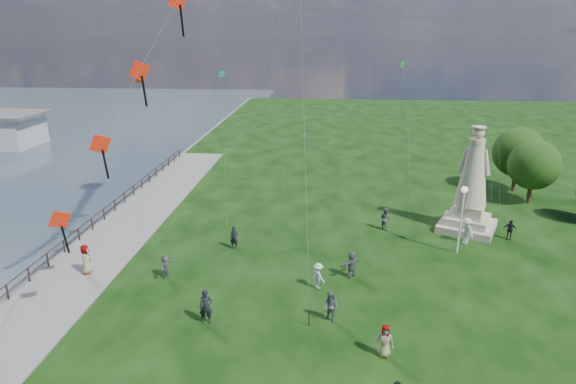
# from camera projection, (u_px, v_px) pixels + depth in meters

# --- Properties ---
(waterfront) EXTENTS (200.00, 200.00, 1.51)m
(waterfront) POSITION_uv_depth(u_px,v_px,m) (73.00, 262.00, 31.48)
(waterfront) COLOR #303D48
(waterfront) RESTS_ON ground
(statue) EXTENTS (5.13, 5.13, 7.88)m
(statue) POSITION_uv_depth(u_px,v_px,m) (471.00, 192.00, 35.55)
(statue) COLOR tan
(statue) RESTS_ON ground
(lamppost) EXTENTS (0.44, 0.44, 4.74)m
(lamppost) POSITION_uv_depth(u_px,v_px,m) (463.00, 206.00, 31.53)
(lamppost) COLOR silver
(lamppost) RESTS_ON ground
(tree_row) EXTENTS (7.15, 11.46, 6.02)m
(tree_row) POSITION_uv_depth(u_px,v_px,m) (534.00, 162.00, 41.95)
(tree_row) COLOR #382314
(tree_row) RESTS_ON ground
(person_0) EXTENTS (0.77, 0.59, 1.88)m
(person_0) POSITION_uv_depth(u_px,v_px,m) (206.00, 307.00, 24.50)
(person_0) COLOR black
(person_0) RESTS_ON ground
(person_1) EXTENTS (0.98, 0.90, 1.72)m
(person_1) POSITION_uv_depth(u_px,v_px,m) (331.00, 307.00, 24.64)
(person_1) COLOR #595960
(person_1) RESTS_ON ground
(person_2) EXTENTS (1.07, 1.12, 1.58)m
(person_2) POSITION_uv_depth(u_px,v_px,m) (318.00, 276.00, 27.91)
(person_2) COLOR silver
(person_2) RESTS_ON ground
(person_4) EXTENTS (0.82, 0.52, 1.63)m
(person_4) POSITION_uv_depth(u_px,v_px,m) (385.00, 341.00, 22.00)
(person_4) COLOR #595960
(person_4) RESTS_ON ground
(person_5) EXTENTS (0.80, 1.46, 1.49)m
(person_5) POSITION_uv_depth(u_px,v_px,m) (165.00, 266.00, 29.18)
(person_5) COLOR #595960
(person_5) RESTS_ON ground
(person_6) EXTENTS (0.67, 0.51, 1.67)m
(person_6) POSITION_uv_depth(u_px,v_px,m) (234.00, 238.00, 32.99)
(person_6) COLOR black
(person_6) RESTS_ON ground
(person_7) EXTENTS (0.94, 0.96, 1.71)m
(person_7) POSITION_uv_depth(u_px,v_px,m) (385.00, 219.00, 36.29)
(person_7) COLOR #595960
(person_7) RESTS_ON ground
(person_8) EXTENTS (1.22, 1.35, 1.88)m
(person_8) POSITION_uv_depth(u_px,v_px,m) (466.00, 231.00, 33.84)
(person_8) COLOR silver
(person_8) RESTS_ON ground
(person_9) EXTENTS (0.98, 0.71, 1.50)m
(person_9) POSITION_uv_depth(u_px,v_px,m) (510.00, 230.00, 34.52)
(person_9) COLOR black
(person_9) RESTS_ON ground
(person_10) EXTENTS (0.69, 0.99, 1.87)m
(person_10) POSITION_uv_depth(u_px,v_px,m) (86.00, 261.00, 29.44)
(person_10) COLOR #595960
(person_10) RESTS_ON ground
(person_11) EXTENTS (1.57, 1.64, 1.71)m
(person_11) POSITION_uv_depth(u_px,v_px,m) (351.00, 264.00, 29.17)
(person_11) COLOR #595960
(person_11) RESTS_ON ground
(red_kite_train) EXTENTS (9.31, 9.35, 19.46)m
(red_kite_train) POSITION_uv_depth(u_px,v_px,m) (136.00, 81.00, 22.90)
(red_kite_train) COLOR black
(red_kite_train) RESTS_ON ground
(small_kites) EXTENTS (28.32, 15.44, 26.53)m
(small_kites) POSITION_uv_depth(u_px,v_px,m) (351.00, 34.00, 38.92)
(small_kites) COLOR teal
(small_kites) RESTS_ON ground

